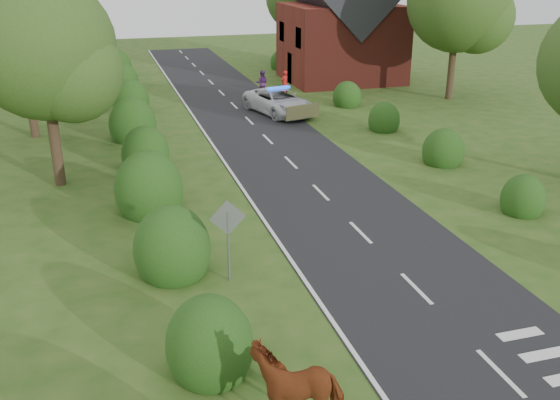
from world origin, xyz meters
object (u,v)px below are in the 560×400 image
object	(u,v)px
police_van	(279,102)
pedestrian_purple	(262,83)
cow	(297,389)
road_sign	(228,229)
pedestrian_red	(285,83)

from	to	relation	value
police_van	pedestrian_purple	world-z (taller)	pedestrian_purple
cow	police_van	size ratio (longest dim) A/B	0.38
road_sign	cow	distance (m)	6.19
police_van	cow	bearing A→B (deg)	-119.90
cow	pedestrian_red	xyz separation A→B (m)	(8.82, 30.06, 0.07)
road_sign	police_van	xyz separation A→B (m)	(7.11, 19.21, -0.92)
cow	pedestrian_purple	xyz separation A→B (m)	(7.36, 30.47, 0.08)
pedestrian_red	police_van	bearing A→B (deg)	43.22
road_sign	cow	bearing A→B (deg)	-89.19
pedestrian_red	pedestrian_purple	size ratio (longest dim) A/B	0.99
pedestrian_purple	pedestrian_red	bearing A→B (deg)	-173.66
road_sign	police_van	size ratio (longest dim) A/B	0.44
pedestrian_purple	road_sign	bearing A→B (deg)	94.93
cow	pedestrian_purple	world-z (taller)	pedestrian_purple
road_sign	pedestrian_purple	xyz separation A→B (m)	(7.45, 24.34, -0.80)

